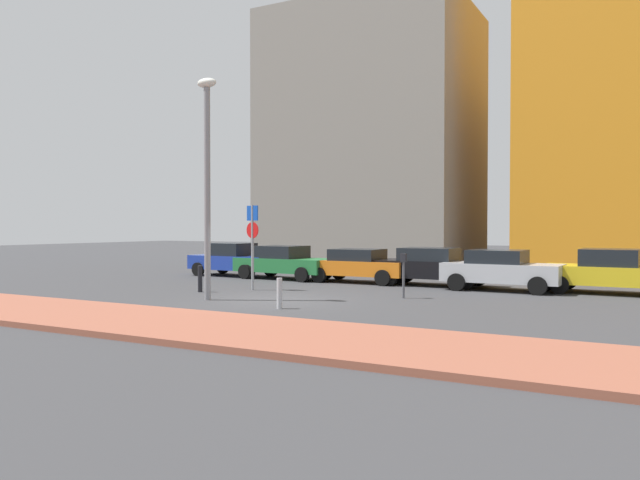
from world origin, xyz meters
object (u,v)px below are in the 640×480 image
object	(u,v)px
street_lamp	(207,170)
traffic_bollard_near	(279,293)
parking_meter	(404,269)
traffic_bollard_mid	(200,279)
parked_car_green	(284,262)
parked_car_yellow	(610,271)
parked_car_black	(433,266)
parking_sign_post	(252,236)
parked_car_silver	(501,270)
parked_car_orange	(359,265)
parked_car_blue	(234,259)

from	to	relation	value
street_lamp	traffic_bollard_near	world-z (taller)	street_lamp
traffic_bollard_near	street_lamp	bearing A→B (deg)	167.97
parking_meter	traffic_bollard_mid	bearing A→B (deg)	-166.53
parked_car_green	traffic_bollard_near	world-z (taller)	parked_car_green
parked_car_yellow	street_lamp	distance (m)	14.19
parked_car_black	parking_sign_post	size ratio (longest dim) A/B	1.44
street_lamp	parked_car_black	bearing A→B (deg)	59.01
parked_car_green	parked_car_silver	bearing A→B (deg)	-2.81
parking_sign_post	parking_meter	xyz separation A→B (m)	(5.82, 0.22, -1.03)
parked_car_green	parked_car_black	size ratio (longest dim) A/B	1.04
parked_car_orange	traffic_bollard_near	xyz separation A→B (m)	(1.48, -8.53, -0.30)
street_lamp	traffic_bollard_mid	bearing A→B (deg)	135.10
parked_car_orange	parked_car_silver	size ratio (longest dim) A/B	1.02
parked_car_yellow	traffic_bollard_near	bearing A→B (deg)	-132.36
parked_car_black	parking_meter	distance (m)	4.59
parked_car_green	parked_car_black	distance (m)	6.83
parking_meter	traffic_bollard_mid	size ratio (longest dim) A/B	1.55
street_lamp	parking_sign_post	bearing A→B (deg)	98.94
parking_meter	traffic_bollard_mid	xyz separation A→B (m)	(-7.07, -1.69, -0.47)
traffic_bollard_near	parking_sign_post	bearing A→B (deg)	133.12
parked_car_blue	parked_car_green	world-z (taller)	parked_car_blue
parked_car_silver	parked_car_green	bearing A→B (deg)	177.19
parked_car_silver	traffic_bollard_mid	xyz separation A→B (m)	(-9.34, -5.63, -0.30)
parked_car_yellow	parked_car_blue	bearing A→B (deg)	-179.86
parked_car_orange	traffic_bollard_near	size ratio (longest dim) A/B	4.89
parked_car_black	parking_meter	xyz separation A→B (m)	(0.51, -4.56, 0.17)
parking_sign_post	parked_car_green	bearing A→B (deg)	108.05
parked_car_silver	parked_car_yellow	size ratio (longest dim) A/B	0.94
parked_car_green	traffic_bollard_near	distance (m)	9.96
parked_car_black	parked_car_green	bearing A→B (deg)	-178.71
parked_car_green	parked_car_orange	bearing A→B (deg)	0.09
parking_meter	traffic_bollard_near	bearing A→B (deg)	-117.94
parked_car_yellow	parking_meter	size ratio (longest dim) A/B	3.05
parked_car_yellow	parking_sign_post	bearing A→B (deg)	-157.22
parked_car_yellow	parked_car_silver	bearing A→B (deg)	-168.33
parked_car_silver	street_lamp	world-z (taller)	street_lamp
parking_sign_post	parked_car_yellow	bearing A→B (deg)	22.78
parked_car_silver	parking_sign_post	world-z (taller)	parking_sign_post
parked_car_blue	traffic_bollard_near	size ratio (longest dim) A/B	5.15
parked_car_blue	parking_meter	bearing A→B (deg)	-24.26
parking_sign_post	traffic_bollard_near	size ratio (longest dim) A/B	3.57
parked_car_silver	parked_car_yellow	xyz separation A→B (m)	(3.56, 0.73, 0.01)
parked_car_black	traffic_bollard_near	bearing A→B (deg)	-100.91
parked_car_green	traffic_bollard_near	size ratio (longest dim) A/B	5.34
parked_car_green	parked_car_orange	world-z (taller)	parked_car_green
parked_car_orange	parked_car_yellow	distance (m)	9.49
parked_car_green	parking_sign_post	world-z (taller)	parking_sign_post
parked_car_black	parked_car_yellow	world-z (taller)	parked_car_yellow
parked_car_black	parked_car_silver	distance (m)	2.85
traffic_bollard_near	traffic_bollard_mid	bearing A→B (deg)	153.70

